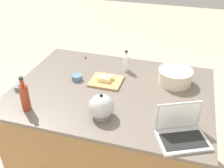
# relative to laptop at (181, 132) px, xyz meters

# --- Properties ---
(ground_plane) EXTENTS (12.00, 12.00, 0.00)m
(ground_plane) POSITION_rel_laptop_xyz_m (0.58, -0.42, -0.95)
(ground_plane) COLOR #B7A88E
(island_counter) EXTENTS (1.62, 1.20, 0.90)m
(island_counter) POSITION_rel_laptop_xyz_m (0.58, -0.42, -0.50)
(island_counter) COLOR olive
(island_counter) RESTS_ON ground
(laptop) EXTENTS (0.37, 0.34, 0.22)m
(laptop) POSITION_rel_laptop_xyz_m (0.00, 0.00, 0.00)
(laptop) COLOR #B7B7BC
(laptop) RESTS_ON island_counter
(mixing_bowl_large) EXTENTS (0.29, 0.29, 0.13)m
(mixing_bowl_large) POSITION_rel_laptop_xyz_m (0.10, -0.67, 0.02)
(mixing_bowl_large) COLOR beige
(mixing_bowl_large) RESTS_ON island_counter
(bottle_vinegar) EXTENTS (0.06, 0.06, 0.20)m
(bottle_vinegar) POSITION_rel_laptop_xyz_m (0.55, -0.76, 0.03)
(bottle_vinegar) COLOR white
(bottle_vinegar) RESTS_ON island_counter
(bottle_soy) EXTENTS (0.07, 0.07, 0.27)m
(bottle_soy) POSITION_rel_laptop_xyz_m (1.11, 0.02, 0.06)
(bottle_soy) COLOR maroon
(bottle_soy) RESTS_ON island_counter
(kettle) EXTENTS (0.21, 0.18, 0.20)m
(kettle) POSITION_rel_laptop_xyz_m (0.56, -0.06, 0.03)
(kettle) COLOR #ADADB2
(kettle) RESTS_ON island_counter
(cutting_board) EXTENTS (0.27, 0.23, 0.02)m
(cutting_board) POSITION_rel_laptop_xyz_m (0.66, -0.51, -0.04)
(cutting_board) COLOR #AD7F4C
(cutting_board) RESTS_ON island_counter
(butter_stick_left) EXTENTS (0.11, 0.05, 0.04)m
(butter_stick_left) POSITION_rel_laptop_xyz_m (0.67, -0.53, -0.01)
(butter_stick_left) COLOR #F4E58C
(butter_stick_left) RESTS_ON cutting_board
(butter_stick_right) EXTENTS (0.11, 0.04, 0.04)m
(butter_stick_right) POSITION_rel_laptop_xyz_m (0.68, -0.49, -0.01)
(butter_stick_right) COLOR #F4E58C
(butter_stick_right) RESTS_ON cutting_board
(ramekin_small) EXTENTS (0.08, 0.08, 0.04)m
(ramekin_small) POSITION_rel_laptop_xyz_m (1.31, -0.19, -0.03)
(ramekin_small) COLOR slate
(ramekin_small) RESTS_ON island_counter
(ramekin_medium) EXTENTS (0.09, 0.09, 0.04)m
(ramekin_medium) POSITION_rel_laptop_xyz_m (0.92, -0.48, -0.02)
(ramekin_medium) COLOR slate
(ramekin_medium) RESTS_ON island_counter
(candy_0) EXTENTS (0.02, 0.02, 0.02)m
(candy_0) POSITION_rel_laptop_xyz_m (1.00, -0.89, -0.04)
(candy_0) COLOR red
(candy_0) RESTS_ON island_counter
(candy_1) EXTENTS (0.02, 0.02, 0.02)m
(candy_1) POSITION_rel_laptop_xyz_m (-0.03, -0.16, -0.04)
(candy_1) COLOR yellow
(candy_1) RESTS_ON island_counter
(candy_2) EXTENTS (0.02, 0.02, 0.02)m
(candy_2) POSITION_rel_laptop_xyz_m (0.72, -0.63, -0.04)
(candy_2) COLOR yellow
(candy_2) RESTS_ON island_counter
(candy_3) EXTENTS (0.02, 0.02, 0.02)m
(candy_3) POSITION_rel_laptop_xyz_m (0.50, -0.09, -0.04)
(candy_3) COLOR #CC3399
(candy_3) RESTS_ON island_counter
(candy_5) EXTENTS (0.02, 0.02, 0.02)m
(candy_5) POSITION_rel_laptop_xyz_m (-0.05, -0.41, -0.04)
(candy_5) COLOR #CC3399
(candy_5) RESTS_ON island_counter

